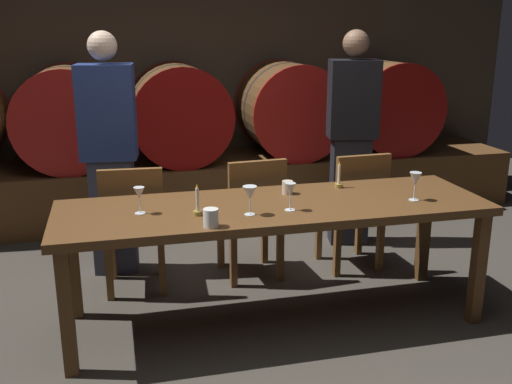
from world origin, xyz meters
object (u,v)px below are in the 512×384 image
(chair_right, at_px, (355,205))
(wine_glass_far_right, at_px, (415,180))
(wine_barrel_left, at_px, (68,117))
(candle_right, at_px, (339,181))
(wine_barrel_right, at_px, (289,109))
(candle_left, at_px, (198,207))
(wine_glass_center_left, at_px, (250,194))
(chair_left, at_px, (134,223))
(cup_left, at_px, (211,218))
(guest_left, at_px, (110,154))
(wine_barrel_far_right, at_px, (385,106))
(wine_barrel_center, at_px, (179,113))
(wine_glass_far_left, at_px, (139,194))
(wine_glass_center_right, at_px, (290,191))
(cup_right, at_px, (287,187))
(guest_right, at_px, (352,138))
(dining_table, at_px, (274,215))
(chair_center, at_px, (253,213))

(chair_right, bearing_deg, wine_glass_far_right, 90.74)
(wine_barrel_left, height_order, candle_right, wine_barrel_left)
(wine_barrel_right, xyz_separation_m, chair_right, (0.03, -1.58, -0.47))
(candle_left, bearing_deg, wine_glass_far_right, -1.05)
(candle_right, relative_size, wine_glass_center_left, 1.06)
(chair_left, xyz_separation_m, wine_glass_far_right, (1.61, -0.72, 0.38))
(chair_right, bearing_deg, cup_left, 34.56)
(chair_right, xyz_separation_m, guest_left, (-1.69, 0.39, 0.38))
(wine_barrel_far_right, xyz_separation_m, candle_right, (-1.24, -1.95, -0.17))
(wine_barrel_center, distance_m, wine_glass_far_left, 2.24)
(wine_glass_far_right, bearing_deg, wine_barrel_left, 131.86)
(wine_barrel_right, distance_m, chair_right, 1.65)
(wine_barrel_center, bearing_deg, wine_glass_far_left, -102.17)
(wine_glass_far_right, bearing_deg, wine_glass_center_right, -179.10)
(chair_left, relative_size, guest_left, 0.52)
(wine_glass_center_right, bearing_deg, cup_right, 75.79)
(chair_left, xyz_separation_m, chair_right, (1.57, 0.02, 0.00))
(guest_left, bearing_deg, wine_glass_center_right, 137.58)
(wine_barrel_left, height_order, guest_right, guest_right)
(wine_barrel_center, relative_size, chair_right, 1.00)
(wine_glass_center_left, bearing_deg, dining_table, 41.45)
(guest_left, bearing_deg, candle_right, 158.89)
(wine_barrel_center, height_order, wine_glass_far_left, wine_barrel_center)
(chair_right, relative_size, wine_glass_far_right, 5.18)
(wine_barrel_far_right, distance_m, cup_left, 3.31)
(wine_barrel_right, bearing_deg, chair_left, -133.96)
(chair_right, bearing_deg, wine_glass_center_right, 43.19)
(wine_barrel_far_right, distance_m, chair_left, 3.03)
(wine_barrel_center, distance_m, chair_right, 1.96)
(wine_barrel_center, relative_size, wine_barrel_far_right, 1.00)
(dining_table, distance_m, candle_left, 0.49)
(wine_barrel_right, distance_m, wine_glass_far_left, 2.67)
(chair_left, relative_size, chair_center, 1.00)
(wine_glass_far_left, bearing_deg, wine_glass_center_left, -15.85)
(chair_right, relative_size, cup_left, 9.04)
(chair_right, bearing_deg, guest_left, -15.96)
(chair_right, bearing_deg, cup_right, 30.90)
(wine_barrel_far_right, height_order, guest_right, guest_right)
(chair_center, xyz_separation_m, wine_glass_far_right, (0.80, -0.75, 0.38))
(wine_glass_far_left, bearing_deg, cup_left, -42.20)
(chair_left, xyz_separation_m, cup_right, (0.93, -0.41, 0.29))
(wine_barrel_far_right, height_order, chair_right, wine_barrel_far_right)
(dining_table, height_order, wine_glass_far_left, wine_glass_far_left)
(guest_left, relative_size, wine_glass_center_right, 10.78)
(chair_center, xyz_separation_m, wine_glass_far_left, (-0.79, -0.62, 0.36))
(wine_barrel_left, bearing_deg, wine_glass_center_right, -60.71)
(chair_center, xyz_separation_m, wine_glass_center_left, (-0.20, -0.78, 0.37))
(wine_barrel_far_right, bearing_deg, guest_right, -126.81)
(wine_glass_far_right, bearing_deg, guest_left, 146.98)
(dining_table, distance_m, chair_left, 1.01)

